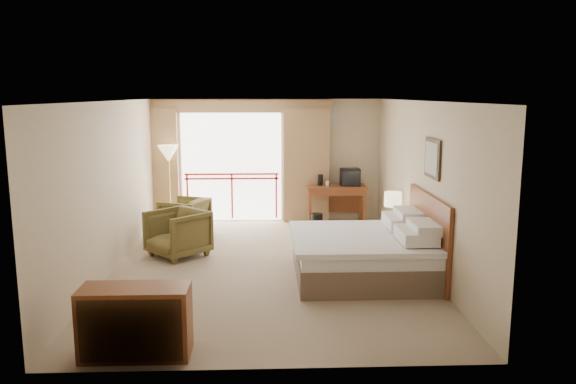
{
  "coord_description": "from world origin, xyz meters",
  "views": [
    {
      "loc": [
        -0.03,
        -8.91,
        2.81
      ],
      "look_at": [
        0.33,
        0.4,
        1.18
      ],
      "focal_mm": 35.0,
      "sensor_mm": 36.0,
      "label": 1
    }
  ],
  "objects_px": {
    "bed": "(366,254)",
    "armchair_near": "(178,256)",
    "side_table": "(168,224)",
    "table_lamp": "(393,200)",
    "floor_lamp": "(168,157)",
    "dresser": "(136,322)",
    "nightstand": "(392,238)",
    "desk": "(336,193)",
    "wastebasket": "(317,221)",
    "tv": "(350,177)",
    "armchair_far": "(185,235)"
  },
  "relations": [
    {
      "from": "armchair_near",
      "to": "side_table",
      "type": "relative_size",
      "value": 1.74
    },
    {
      "from": "bed",
      "to": "wastebasket",
      "type": "distance_m",
      "value": 3.33
    },
    {
      "from": "tv",
      "to": "wastebasket",
      "type": "relative_size",
      "value": 1.37
    },
    {
      "from": "table_lamp",
      "to": "armchair_far",
      "type": "height_order",
      "value": "table_lamp"
    },
    {
      "from": "bed",
      "to": "nightstand",
      "type": "bearing_deg",
      "value": 62.0
    },
    {
      "from": "nightstand",
      "to": "tv",
      "type": "xyz_separation_m",
      "value": [
        -0.43,
        2.34,
        0.76
      ]
    },
    {
      "from": "nightstand",
      "to": "armchair_near",
      "type": "height_order",
      "value": "nightstand"
    },
    {
      "from": "side_table",
      "to": "dresser",
      "type": "relative_size",
      "value": 0.45
    },
    {
      "from": "desk",
      "to": "side_table",
      "type": "distance_m",
      "value": 3.75
    },
    {
      "from": "table_lamp",
      "to": "nightstand",
      "type": "bearing_deg",
      "value": -90.0
    },
    {
      "from": "table_lamp",
      "to": "armchair_near",
      "type": "bearing_deg",
      "value": -177.92
    },
    {
      "from": "nightstand",
      "to": "side_table",
      "type": "relative_size",
      "value": 1.02
    },
    {
      "from": "floor_lamp",
      "to": "dresser",
      "type": "height_order",
      "value": "floor_lamp"
    },
    {
      "from": "wastebasket",
      "to": "nightstand",
      "type": "bearing_deg",
      "value": -58.6
    },
    {
      "from": "bed",
      "to": "desk",
      "type": "relative_size",
      "value": 1.66
    },
    {
      "from": "armchair_near",
      "to": "side_table",
      "type": "distance_m",
      "value": 1.04
    },
    {
      "from": "nightstand",
      "to": "wastebasket",
      "type": "bearing_deg",
      "value": 121.67
    },
    {
      "from": "desk",
      "to": "armchair_far",
      "type": "relative_size",
      "value": 1.56
    },
    {
      "from": "side_table",
      "to": "floor_lamp",
      "type": "distance_m",
      "value": 1.81
    },
    {
      "from": "armchair_far",
      "to": "floor_lamp",
      "type": "distance_m",
      "value": 1.76
    },
    {
      "from": "desk",
      "to": "floor_lamp",
      "type": "distance_m",
      "value": 3.69
    },
    {
      "from": "bed",
      "to": "armchair_far",
      "type": "height_order",
      "value": "bed"
    },
    {
      "from": "table_lamp",
      "to": "armchair_far",
      "type": "bearing_deg",
      "value": 160.79
    },
    {
      "from": "armchair_near",
      "to": "floor_lamp",
      "type": "relative_size",
      "value": 0.52
    },
    {
      "from": "armchair_far",
      "to": "wastebasket",
      "type": "bearing_deg",
      "value": 124.18
    },
    {
      "from": "floor_lamp",
      "to": "desk",
      "type": "bearing_deg",
      "value": 2.82
    },
    {
      "from": "nightstand",
      "to": "floor_lamp",
      "type": "xyz_separation_m",
      "value": [
        -4.32,
        2.22,
        1.23
      ]
    },
    {
      "from": "armchair_near",
      "to": "armchair_far",
      "type": "bearing_deg",
      "value": 139.22
    },
    {
      "from": "bed",
      "to": "desk",
      "type": "bearing_deg",
      "value": 90.07
    },
    {
      "from": "tv",
      "to": "floor_lamp",
      "type": "xyz_separation_m",
      "value": [
        -3.89,
        -0.12,
        0.48
      ]
    },
    {
      "from": "tv",
      "to": "dresser",
      "type": "distance_m",
      "value": 7.06
    },
    {
      "from": "bed",
      "to": "table_lamp",
      "type": "height_order",
      "value": "table_lamp"
    },
    {
      "from": "side_table",
      "to": "table_lamp",
      "type": "bearing_deg",
      "value": -10.7
    },
    {
      "from": "tv",
      "to": "armchair_far",
      "type": "height_order",
      "value": "tv"
    },
    {
      "from": "wastebasket",
      "to": "floor_lamp",
      "type": "bearing_deg",
      "value": 174.81
    },
    {
      "from": "armchair_near",
      "to": "dresser",
      "type": "distance_m",
      "value": 3.84
    },
    {
      "from": "bed",
      "to": "armchair_near",
      "type": "bearing_deg",
      "value": 157.57
    },
    {
      "from": "dresser",
      "to": "bed",
      "type": "bearing_deg",
      "value": 40.58
    },
    {
      "from": "table_lamp",
      "to": "floor_lamp",
      "type": "xyz_separation_m",
      "value": [
        -4.32,
        2.17,
        0.55
      ]
    },
    {
      "from": "desk",
      "to": "armchair_near",
      "type": "height_order",
      "value": "desk"
    },
    {
      "from": "bed",
      "to": "nightstand",
      "type": "height_order",
      "value": "bed"
    },
    {
      "from": "nightstand",
      "to": "side_table",
      "type": "distance_m",
      "value": 4.21
    },
    {
      "from": "floor_lamp",
      "to": "dresser",
      "type": "relative_size",
      "value": 1.49
    },
    {
      "from": "bed",
      "to": "wastebasket",
      "type": "height_order",
      "value": "bed"
    },
    {
      "from": "wastebasket",
      "to": "floor_lamp",
      "type": "xyz_separation_m",
      "value": [
        -3.14,
        0.28,
        1.35
      ]
    },
    {
      "from": "table_lamp",
      "to": "dresser",
      "type": "height_order",
      "value": "table_lamp"
    },
    {
      "from": "nightstand",
      "to": "desk",
      "type": "height_order",
      "value": "desk"
    },
    {
      "from": "desk",
      "to": "wastebasket",
      "type": "height_order",
      "value": "desk"
    },
    {
      "from": "table_lamp",
      "to": "dresser",
      "type": "xyz_separation_m",
      "value": [
        -3.67,
        -3.96,
        -0.56
      ]
    },
    {
      "from": "tv",
      "to": "dresser",
      "type": "height_order",
      "value": "tv"
    }
  ]
}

